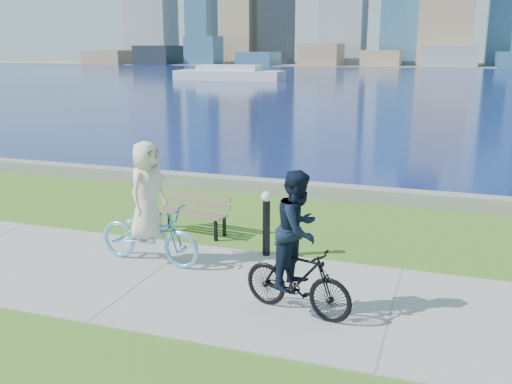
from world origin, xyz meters
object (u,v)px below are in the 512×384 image
cyclist_woman (148,218)px  cyclist_man (298,255)px  bollard_lamp (266,219)px  park_bench (194,210)px

cyclist_woman → cyclist_man: (3.02, -1.11, 0.08)m
bollard_lamp → cyclist_woman: size_ratio=0.56×
bollard_lamp → cyclist_man: bearing=-61.4°
park_bench → bollard_lamp: bearing=-16.9°
park_bench → cyclist_man: size_ratio=0.75×
cyclist_woman → cyclist_man: 3.22m
park_bench → cyclist_man: bearing=-37.6°
park_bench → cyclist_woman: bearing=-83.1°
cyclist_woman → bollard_lamp: bearing=-55.5°
park_bench → cyclist_woman: size_ratio=0.73×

